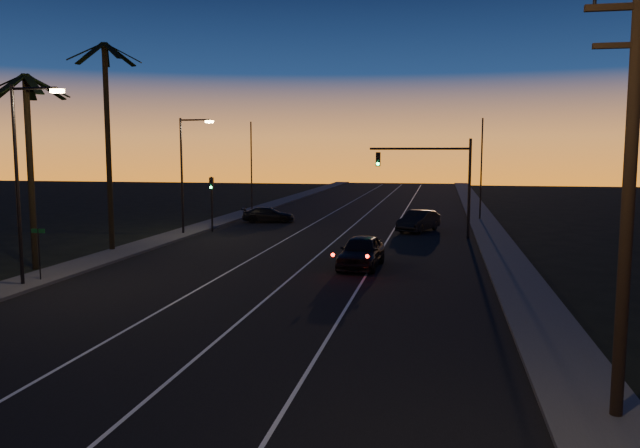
% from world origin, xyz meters
% --- Properties ---
extents(road, '(20.00, 170.00, 0.01)m').
position_xyz_m(road, '(0.00, 30.00, 0.01)').
color(road, black).
rests_on(road, ground).
extents(sidewalk_left, '(2.40, 170.00, 0.16)m').
position_xyz_m(sidewalk_left, '(-11.20, 30.00, 0.08)').
color(sidewalk_left, '#3C3C39').
rests_on(sidewalk_left, ground).
extents(sidewalk_right, '(2.40, 170.00, 0.16)m').
position_xyz_m(sidewalk_right, '(11.20, 30.00, 0.08)').
color(sidewalk_right, '#3C3C39').
rests_on(sidewalk_right, ground).
extents(lane_stripe_left, '(0.12, 160.00, 0.01)m').
position_xyz_m(lane_stripe_left, '(-3.00, 30.00, 0.02)').
color(lane_stripe_left, silver).
rests_on(lane_stripe_left, road).
extents(lane_stripe_mid, '(0.12, 160.00, 0.01)m').
position_xyz_m(lane_stripe_mid, '(0.50, 30.00, 0.02)').
color(lane_stripe_mid, silver).
rests_on(lane_stripe_mid, road).
extents(lane_stripe_right, '(0.12, 160.00, 0.01)m').
position_xyz_m(lane_stripe_right, '(4.00, 30.00, 0.02)').
color(lane_stripe_right, silver).
rests_on(lane_stripe_right, road).
extents(palm_mid, '(4.25, 4.16, 10.03)m').
position_xyz_m(palm_mid, '(-13.20, 24.00, 6.25)').
color(palm_mid, black).
rests_on(palm_mid, ground).
extents(palm_far, '(4.25, 4.16, 12.53)m').
position_xyz_m(palm_far, '(-12.20, 30.00, 7.61)').
color(palm_far, black).
rests_on(palm_far, ground).
extents(streetlight_left_near, '(2.55, 0.26, 9.00)m').
position_xyz_m(streetlight_left_near, '(-10.70, 20.00, 5.32)').
color(streetlight_left_near, black).
rests_on(streetlight_left_near, ground).
extents(streetlight_left_far, '(2.55, 0.26, 8.50)m').
position_xyz_m(streetlight_left_far, '(-10.69, 38.00, 5.06)').
color(streetlight_left_far, black).
rests_on(streetlight_left_far, ground).
extents(street_sign, '(0.70, 0.06, 2.60)m').
position_xyz_m(street_sign, '(-10.80, 21.00, 1.66)').
color(street_sign, black).
rests_on(street_sign, ground).
extents(utility_pole, '(2.20, 0.28, 10.00)m').
position_xyz_m(utility_pole, '(11.60, 10.00, 5.32)').
color(utility_pole, black).
rests_on(utility_pole, ground).
extents(signal_mast, '(7.10, 0.41, 7.00)m').
position_xyz_m(signal_mast, '(7.14, 39.99, 4.78)').
color(signal_mast, black).
rests_on(signal_mast, ground).
extents(signal_post, '(0.28, 0.37, 4.20)m').
position_xyz_m(signal_post, '(-9.50, 39.98, 2.89)').
color(signal_post, black).
rests_on(signal_post, ground).
extents(far_pole_left, '(0.14, 0.14, 9.00)m').
position_xyz_m(far_pole_left, '(-11.00, 55.00, 4.50)').
color(far_pole_left, black).
rests_on(far_pole_left, ground).
extents(far_pole_right, '(0.14, 0.14, 9.00)m').
position_xyz_m(far_pole_right, '(11.00, 52.00, 4.50)').
color(far_pole_right, black).
rests_on(far_pole_right, ground).
extents(lead_car, '(2.30, 5.65, 1.70)m').
position_xyz_m(lead_car, '(3.49, 27.66, 0.86)').
color(lead_car, black).
rests_on(lead_car, road).
extents(right_car, '(3.31, 5.13, 1.60)m').
position_xyz_m(right_car, '(5.92, 43.20, 0.81)').
color(right_car, black).
rests_on(right_car, road).
extents(cross_car, '(4.76, 2.67, 1.30)m').
position_xyz_m(cross_car, '(-7.05, 46.98, 0.66)').
color(cross_car, black).
rests_on(cross_car, road).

